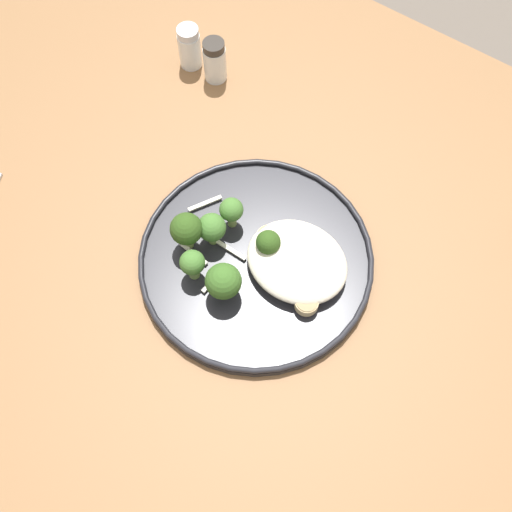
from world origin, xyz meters
TOP-DOWN VIEW (x-y plane):
  - ground at (0.00, 0.00)m, footprint 6.00×6.00m
  - wooden_dining_table at (0.00, 0.00)m, footprint 1.40×1.00m
  - dinner_plate at (-0.01, 0.03)m, footprint 0.29×0.29m
  - noodle_bed at (0.04, 0.05)m, footprint 0.13×0.11m
  - seared_scallop_center_golden at (0.05, 0.02)m, footprint 0.04×0.04m
  - seared_scallop_large_seared at (0.04, 0.05)m, footprint 0.03×0.03m
  - seared_scallop_front_small at (0.08, 0.01)m, footprint 0.03×0.03m
  - seared_scallop_right_edge at (-0.01, 0.06)m, footprint 0.03×0.03m
  - broccoli_floret_beside_noodles at (-0.09, 0.00)m, footprint 0.04×0.04m
  - broccoli_floret_center_pile at (-0.00, 0.04)m, footprint 0.03×0.03m
  - broccoli_floret_rear_charred at (-0.07, 0.02)m, footprint 0.04×0.04m
  - broccoli_floret_front_edge at (-0.06, -0.03)m, footprint 0.03×0.03m
  - broccoli_floret_near_rim at (-0.06, 0.05)m, footprint 0.03×0.03m
  - broccoli_floret_tall_stalk at (-0.01, -0.03)m, footprint 0.04×0.04m
  - onion_sliver_pale_crescent at (-0.11, 0.06)m, footprint 0.03×0.04m
  - onion_sliver_short_strip at (-0.03, -0.02)m, footprint 0.01×0.04m
  - onion_sliver_long_sliver at (-0.04, 0.02)m, footprint 0.05×0.01m
  - onion_sliver_curled_piece at (-0.08, -0.01)m, footprint 0.05×0.01m
  - salt_shaker at (-0.27, 0.24)m, footprint 0.03×0.03m
  - pepper_shaker at (-0.22, 0.24)m, footprint 0.03×0.03m

SIDE VIEW (x-z plane):
  - ground at x=0.00m, z-range 0.00..0.00m
  - wooden_dining_table at x=0.00m, z-range 0.29..1.03m
  - dinner_plate at x=-0.01m, z-range 0.74..0.76m
  - onion_sliver_pale_crescent at x=-0.11m, z-range 0.75..0.76m
  - onion_sliver_short_strip at x=-0.03m, z-range 0.75..0.76m
  - onion_sliver_long_sliver at x=-0.04m, z-range 0.75..0.76m
  - onion_sliver_curled_piece at x=-0.08m, z-range 0.75..0.76m
  - seared_scallop_large_seared at x=0.04m, z-range 0.75..0.77m
  - seared_scallop_front_small at x=0.08m, z-range 0.75..0.77m
  - seared_scallop_right_edge at x=-0.01m, z-range 0.75..0.77m
  - seared_scallop_center_golden at x=0.05m, z-range 0.75..0.77m
  - noodle_bed at x=0.04m, z-range 0.75..0.78m
  - salt_shaker at x=-0.27m, z-range 0.74..0.81m
  - pepper_shaker at x=-0.22m, z-range 0.74..0.81m
  - broccoli_floret_center_pile at x=0.00m, z-range 0.76..0.80m
  - broccoli_floret_front_edge at x=-0.06m, z-range 0.76..0.81m
  - broccoli_floret_rear_charred at x=-0.07m, z-range 0.76..0.81m
  - broccoli_floret_near_rim at x=-0.06m, z-range 0.76..0.81m
  - broccoli_floret_tall_stalk at x=-0.01m, z-range 0.76..0.81m
  - broccoli_floret_beside_noodles at x=-0.09m, z-range 0.76..0.82m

